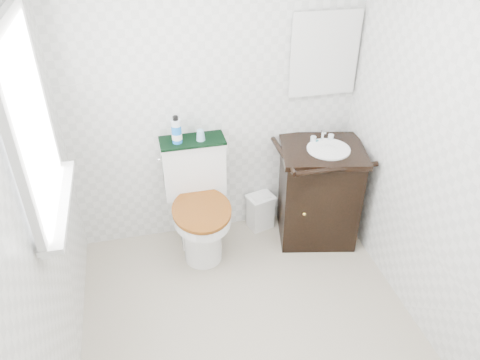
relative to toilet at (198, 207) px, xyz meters
name	(u,v)px	position (x,y,z in m)	size (l,w,h in m)	color
floor	(253,336)	(0.19, -0.96, -0.39)	(2.40, 2.40, 0.00)	#B9AE95
wall_back	(214,95)	(0.19, 0.24, 0.81)	(2.40, 2.40, 0.00)	silver
wall_left	(33,215)	(-0.91, -0.96, 0.81)	(2.40, 2.40, 0.00)	silver
wall_right	(446,160)	(1.29, -0.96, 0.81)	(2.40, 2.40, 0.00)	silver
window	(28,124)	(-0.88, -0.71, 1.16)	(0.02, 0.70, 0.90)	white
mirror	(324,54)	(1.01, 0.21, 1.06)	(0.50, 0.02, 0.60)	silver
toilet	(198,207)	(0.00, 0.00, 0.00)	(0.49, 0.66, 0.90)	white
vanity	(319,191)	(0.96, -0.06, 0.04)	(0.72, 0.65, 0.92)	black
trash_bin	(260,211)	(0.54, 0.14, -0.23)	(0.25, 0.22, 0.31)	white
towel	(192,141)	(0.00, 0.13, 0.52)	(0.48, 0.22, 0.02)	black
mouthwash_bottle	(176,131)	(-0.11, 0.11, 0.62)	(0.07, 0.07, 0.21)	blue
cup	(201,135)	(0.06, 0.11, 0.57)	(0.06, 0.06, 0.08)	#7DAFCD
soap_bar	(315,141)	(0.93, 0.05, 0.44)	(0.07, 0.05, 0.02)	#186E77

